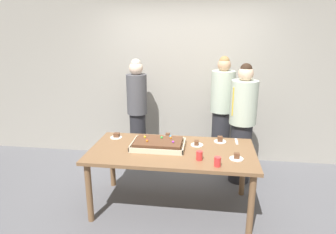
{
  "coord_description": "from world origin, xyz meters",
  "views": [
    {
      "loc": [
        0.39,
        -3.19,
        2.1
      ],
      "look_at": [
        -0.07,
        0.15,
        1.1
      ],
      "focal_mm": 31.76,
      "sensor_mm": 36.0,
      "label": 1
    }
  ],
  "objects": [
    {
      "name": "plated_slice_near_right",
      "position": [
        -0.11,
        0.39,
        0.77
      ],
      "size": [
        0.15,
        0.15,
        0.06
      ],
      "color": "white",
      "rests_on": "party_table"
    },
    {
      "name": "person_striped_tie_right",
      "position": [
        0.61,
        1.22,
        0.9
      ],
      "size": [
        0.35,
        0.35,
        1.74
      ],
      "rotation": [
        0.0,
        0.0,
        -2.16
      ],
      "color": "#28282D",
      "rests_on": "ground_plane"
    },
    {
      "name": "plated_slice_far_right",
      "position": [
        0.72,
        -0.17,
        0.77
      ],
      "size": [
        0.15,
        0.15,
        0.07
      ],
      "color": "white",
      "rests_on": "party_table"
    },
    {
      "name": "person_green_shirt_behind",
      "position": [
        0.87,
        0.79,
        0.87
      ],
      "size": [
        0.36,
        0.36,
        1.68
      ],
      "rotation": [
        0.0,
        0.0,
        -2.52
      ],
      "color": "#28282D",
      "rests_on": "ground_plane"
    },
    {
      "name": "person_serving_front",
      "position": [
        -0.68,
        1.13,
        0.89
      ],
      "size": [
        0.31,
        0.31,
        1.69
      ],
      "rotation": [
        0.0,
        0.0,
        -1.13
      ],
      "color": "#28282D",
      "rests_on": "ground_plane"
    },
    {
      "name": "cake_server_utensil",
      "position": [
        0.76,
        0.36,
        0.76
      ],
      "size": [
        0.03,
        0.2,
        0.01
      ],
      "primitive_type": "cube",
      "color": "silver",
      "rests_on": "party_table"
    },
    {
      "name": "plated_slice_center_front",
      "position": [
        0.56,
        0.32,
        0.78
      ],
      "size": [
        0.15,
        0.15,
        0.07
      ],
      "color": "white",
      "rests_on": "party_table"
    },
    {
      "name": "party_table",
      "position": [
        0.0,
        0.0,
        0.67
      ],
      "size": [
        1.92,
        0.97,
        0.75
      ],
      "color": "brown",
      "rests_on": "ground_plane"
    },
    {
      "name": "interior_back_panel",
      "position": [
        0.0,
        1.6,
        1.5
      ],
      "size": [
        8.0,
        0.12,
        3.0
      ],
      "primitive_type": "cube",
      "color": "#9E998E",
      "rests_on": "ground_plane"
    },
    {
      "name": "drink_cup_middle",
      "position": [
        0.32,
        -0.24,
        0.8
      ],
      "size": [
        0.07,
        0.07,
        0.1
      ],
      "primitive_type": "cylinder",
      "color": "red",
      "rests_on": "party_table"
    },
    {
      "name": "ground_plane",
      "position": [
        0.0,
        0.0,
        0.0
      ],
      "size": [
        12.0,
        12.0,
        0.0
      ],
      "primitive_type": "plane",
      "color": "#5B5B60"
    },
    {
      "name": "drink_cup_nearest",
      "position": [
        0.51,
        -0.37,
        0.8
      ],
      "size": [
        0.07,
        0.07,
        0.1
      ],
      "primitive_type": "cylinder",
      "color": "red",
      "rests_on": "party_table"
    },
    {
      "name": "sheet_cake",
      "position": [
        -0.17,
        0.05,
        0.8
      ],
      "size": [
        0.62,
        0.43,
        0.11
      ],
      "color": "beige",
      "rests_on": "party_table"
    },
    {
      "name": "plated_slice_near_left",
      "position": [
        0.28,
        0.17,
        0.77
      ],
      "size": [
        0.15,
        0.15,
        0.06
      ],
      "color": "white",
      "rests_on": "party_table"
    },
    {
      "name": "plated_slice_far_left",
      "position": [
        -0.76,
        0.3,
        0.77
      ],
      "size": [
        0.15,
        0.15,
        0.06
      ],
      "color": "white",
      "rests_on": "party_table"
    }
  ]
}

